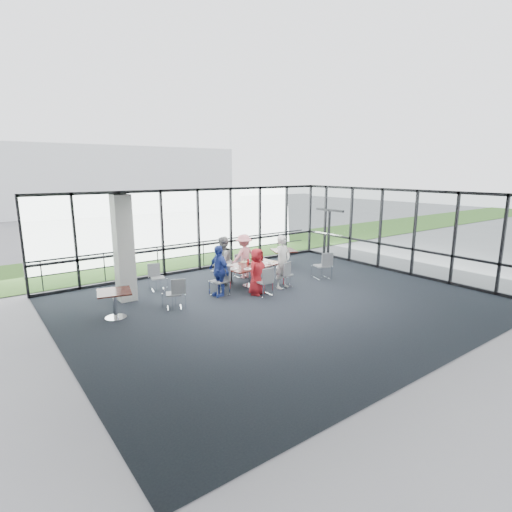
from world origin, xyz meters
TOP-DOWN VIEW (x-y plane):
  - floor at (0.00, 0.00)m, footprint 12.00×10.00m
  - ceiling at (0.00, 0.00)m, footprint 12.00×10.00m
  - wall_left at (-6.00, 0.00)m, footprint 0.10×10.00m
  - wall_front at (0.00, -5.00)m, footprint 12.00×0.10m
  - curtain_wall_back at (0.00, 5.00)m, footprint 12.00×0.10m
  - curtain_wall_right at (6.00, 0.00)m, footprint 0.10×10.00m
  - exit_door at (6.00, 3.75)m, footprint 0.12×1.60m
  - structural_column at (-3.60, 3.00)m, footprint 0.50×0.50m
  - apron at (0.00, 10.00)m, footprint 80.00×70.00m
  - grass_strip at (0.00, 8.00)m, footprint 80.00×5.00m
  - hangar_main at (4.00, 32.00)m, footprint 24.00×10.00m
  - guard_rail at (0.00, 5.60)m, footprint 12.00×0.06m
  - main_table at (0.31, 1.95)m, footprint 2.21×1.46m
  - side_table_left at (-4.37, 1.64)m, footprint 1.03×1.03m
  - side_table_right at (2.85, 3.23)m, footprint 1.18×1.18m
  - diner_near_left at (-0.08, 1.08)m, footprint 0.85×0.70m
  - diner_near_right at (1.04, 1.14)m, footprint 0.74×0.61m
  - diner_far_left at (-0.36, 2.66)m, footprint 0.95×0.79m
  - diner_far_right at (0.74, 2.97)m, footprint 1.09×0.63m
  - diner_end at (-1.14, 1.65)m, footprint 0.58×0.98m
  - chair_main_nl at (0.02, 0.84)m, footprint 0.46×0.46m
  - chair_main_nr at (1.10, 1.11)m, footprint 0.54×0.54m
  - chair_main_fl at (-0.36, 2.88)m, footprint 0.57×0.57m
  - chair_main_fr at (0.72, 3.13)m, footprint 0.44×0.44m
  - chair_main_end at (-1.11, 1.67)m, footprint 0.53×0.53m
  - chair_spare_la at (-2.78, 1.43)m, footprint 0.55×0.55m
  - chair_spare_lb at (-2.45, 3.34)m, footprint 0.51×0.51m
  - chair_spare_r at (2.93, 1.17)m, footprint 0.59×0.59m
  - plate_nl at (-0.16, 1.48)m, footprint 0.24×0.24m
  - plate_nr at (0.92, 1.71)m, footprint 0.24×0.24m
  - plate_fl at (-0.32, 2.26)m, footprint 0.24×0.24m
  - plate_fr at (0.77, 2.35)m, footprint 0.26×0.26m
  - plate_end at (-0.52, 1.79)m, footprint 0.28×0.28m
  - tumbler_a at (0.12, 1.63)m, footprint 0.07×0.07m
  - tumbler_b at (0.64, 1.79)m, footprint 0.06×0.06m
  - tumbler_c at (0.28, 2.26)m, footprint 0.07×0.07m
  - tumbler_d at (-0.34, 1.65)m, footprint 0.07×0.07m
  - menu_a at (0.25, 1.51)m, footprint 0.33×0.25m
  - menu_b at (1.19, 1.82)m, footprint 0.28×0.20m
  - menu_c at (0.38, 2.44)m, footprint 0.35×0.33m
  - condiment_caddy at (0.30, 2.02)m, footprint 0.10×0.07m
  - ketchup_bottle at (0.26, 2.03)m, footprint 0.06×0.06m
  - green_bottle at (0.42, 2.08)m, footprint 0.05×0.05m

SIDE VIEW (x-z plane):
  - apron at x=0.00m, z-range -0.03..-0.01m
  - floor at x=0.00m, z-range -0.02..0.00m
  - grass_strip at x=0.00m, z-range 0.01..0.01m
  - chair_main_fr at x=0.72m, z-range 0.00..0.82m
  - chair_spare_lb at x=-2.45m, z-range 0.00..0.86m
  - chair_spare_la at x=-2.78m, z-range 0.00..0.87m
  - chair_main_nr at x=1.10m, z-range 0.00..0.89m
  - chair_main_nl at x=0.02m, z-range 0.00..0.89m
  - chair_main_fl at x=-0.36m, z-range 0.00..0.90m
  - chair_main_end at x=-1.11m, z-range 0.00..0.94m
  - chair_spare_r at x=2.93m, z-range 0.00..0.96m
  - guard_rail at x=0.00m, z-range 0.47..0.53m
  - side_table_left at x=-4.37m, z-range 0.26..1.01m
  - main_table at x=0.31m, z-range 0.26..1.01m
  - side_table_right at x=2.85m, z-range 0.27..1.02m
  - diner_near_left at x=-0.08m, z-range 0.00..1.49m
  - menu_a at x=0.25m, z-range 0.75..0.75m
  - menu_b at x=1.19m, z-range 0.75..0.75m
  - menu_c at x=0.38m, z-range 0.75..0.75m
  - plate_nl at x=-0.16m, z-range 0.75..0.76m
  - plate_nr at x=0.92m, z-range 0.75..0.76m
  - plate_fl at x=-0.32m, z-range 0.75..0.76m
  - plate_fr at x=0.77m, z-range 0.75..0.76m
  - plate_end at x=-0.52m, z-range 0.75..0.76m
  - condiment_caddy at x=0.30m, z-range 0.75..0.79m
  - diner_far_right at x=0.74m, z-range 0.00..1.61m
  - diner_end at x=-1.14m, z-range 0.00..1.63m
  - tumbler_b at x=0.64m, z-range 0.75..0.88m
  - tumbler_d at x=-0.34m, z-range 0.75..0.89m
  - tumbler_a at x=0.12m, z-range 0.75..0.89m
  - tumbler_c at x=0.28m, z-range 0.75..0.90m
  - diner_far_left at x=-0.36m, z-range 0.00..1.68m
  - ketchup_bottle at x=0.26m, z-range 0.75..0.93m
  - green_bottle at x=0.42m, z-range 0.75..0.95m
  - diner_near_right at x=1.04m, z-range 0.00..1.79m
  - exit_door at x=6.00m, z-range 0.00..2.10m
  - wall_left at x=-6.00m, z-range 0.00..3.20m
  - wall_front at x=0.00m, z-range 0.00..3.20m
  - curtain_wall_back at x=0.00m, z-range 0.00..3.20m
  - curtain_wall_right at x=6.00m, z-range 0.00..3.20m
  - structural_column at x=-3.60m, z-range 0.00..3.20m
  - hangar_main at x=4.00m, z-range 0.00..6.00m
  - ceiling at x=0.00m, z-range 3.18..3.22m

